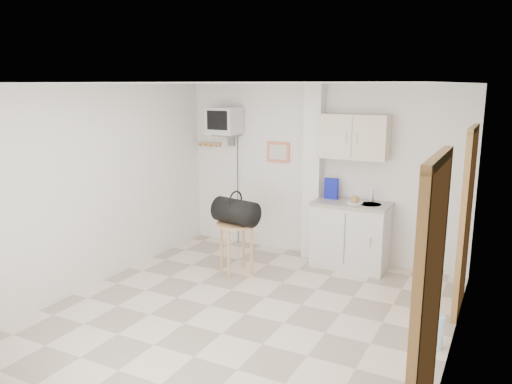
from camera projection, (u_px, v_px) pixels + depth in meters
The scene contains 7 objects.
ground at pixel (245, 314), 5.52m from camera, with size 4.50×4.50×0.00m, color beige.
room_envelope at pixel (269, 178), 5.16m from camera, with size 4.24×4.54×2.55m.
kitchenette at pixel (352, 210), 6.83m from camera, with size 1.03×0.58×2.10m.
crt_television at pixel (225, 122), 7.52m from camera, with size 0.44×0.45×2.15m.
round_table at pixel (236, 231), 6.63m from camera, with size 0.53×0.53×0.69m.
duffel_bag at pixel (236, 211), 6.53m from camera, with size 0.65×0.44×0.45m.
water_bottle at pixel (437, 332), 4.77m from camera, with size 0.13×0.13×0.38m.
Camera 1 is at (2.46, -4.48, 2.49)m, focal length 35.00 mm.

